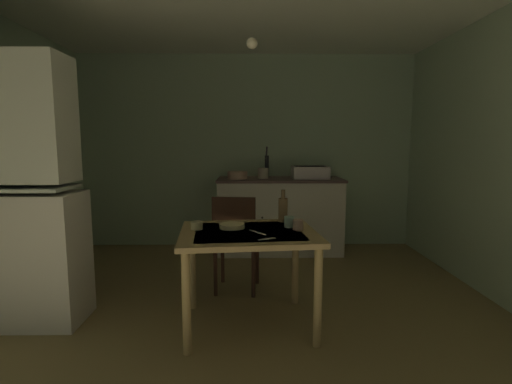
# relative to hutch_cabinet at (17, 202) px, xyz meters

# --- Properties ---
(ground_plane) EXTENTS (5.34, 5.34, 0.00)m
(ground_plane) POSITION_rel_hutch_cabinet_xyz_m (1.68, 0.04, -0.93)
(ground_plane) COLOR olive
(wall_back) EXTENTS (4.39, 0.10, 2.48)m
(wall_back) POSITION_rel_hutch_cabinet_xyz_m (1.68, 2.26, 0.31)
(wall_back) COLOR #ADC8AC
(wall_back) RESTS_ON ground
(hutch_cabinet) EXTENTS (0.90, 0.45, 1.99)m
(hutch_cabinet) POSITION_rel_hutch_cabinet_xyz_m (0.00, 0.00, 0.00)
(hutch_cabinet) COLOR silver
(hutch_cabinet) RESTS_ON ground
(counter_cabinet) EXTENTS (1.54, 0.64, 0.92)m
(counter_cabinet) POSITION_rel_hutch_cabinet_xyz_m (2.09, 1.89, -0.47)
(counter_cabinet) COLOR silver
(counter_cabinet) RESTS_ON ground
(sink_basin) EXTENTS (0.44, 0.34, 0.15)m
(sink_basin) POSITION_rel_hutch_cabinet_xyz_m (2.46, 1.89, 0.07)
(sink_basin) COLOR white
(sink_basin) RESTS_ON counter_cabinet
(hand_pump) EXTENTS (0.05, 0.27, 0.39)m
(hand_pump) POSITION_rel_hutch_cabinet_xyz_m (1.93, 1.94, 0.16)
(hand_pump) COLOR #232328
(hand_pump) RESTS_ON counter_cabinet
(mixing_bowl_counter) EXTENTS (0.24, 0.24, 0.09)m
(mixing_bowl_counter) POSITION_rel_hutch_cabinet_xyz_m (1.57, 1.84, 0.04)
(mixing_bowl_counter) COLOR tan
(mixing_bowl_counter) RESTS_ON counter_cabinet
(stoneware_crock) EXTENTS (0.13, 0.13, 0.13)m
(stoneware_crock) POSITION_rel_hutch_cabinet_xyz_m (1.88, 1.91, 0.06)
(stoneware_crock) COLOR beige
(stoneware_crock) RESTS_ON counter_cabinet
(dining_table) EXTENTS (1.06, 0.92, 0.72)m
(dining_table) POSITION_rel_hutch_cabinet_xyz_m (1.71, -0.09, -0.31)
(dining_table) COLOR tan
(dining_table) RESTS_ON ground
(chair_far_side) EXTENTS (0.44, 0.44, 0.90)m
(chair_far_side) POSITION_rel_hutch_cabinet_xyz_m (1.59, 0.56, -0.45)
(chair_far_side) COLOR #3B231A
(chair_far_side) RESTS_ON ground
(serving_bowl_wide) EXTENTS (0.19, 0.19, 0.03)m
(serving_bowl_wide) POSITION_rel_hutch_cabinet_xyz_m (1.59, 0.02, -0.19)
(serving_bowl_wide) COLOR beige
(serving_bowl_wide) RESTS_ON dining_table
(mug_tall) EXTENTS (0.08, 0.08, 0.08)m
(mug_tall) POSITION_rel_hutch_cabinet_xyz_m (2.02, 0.04, -0.17)
(mug_tall) COLOR #ADD1C1
(mug_tall) RESTS_ON dining_table
(teacup_mint) EXTENTS (0.08, 0.08, 0.07)m
(teacup_mint) POSITION_rel_hutch_cabinet_xyz_m (2.08, -0.04, -0.17)
(teacup_mint) COLOR tan
(teacup_mint) RESTS_ON dining_table
(teacup_cream) EXTENTS (0.09, 0.09, 0.06)m
(teacup_cream) POSITION_rel_hutch_cabinet_xyz_m (1.33, -0.02, -0.18)
(teacup_cream) COLOR beige
(teacup_cream) RESTS_ON dining_table
(glass_bottle) EXTENTS (0.07, 0.07, 0.26)m
(glass_bottle) POSITION_rel_hutch_cabinet_xyz_m (1.99, 0.25, -0.10)
(glass_bottle) COLOR olive
(glass_bottle) RESTS_ON dining_table
(table_knife) EXTENTS (0.11, 0.16, 0.00)m
(table_knife) POSITION_rel_hutch_cabinet_xyz_m (1.78, -0.14, -0.21)
(table_knife) COLOR silver
(table_knife) RESTS_ON dining_table
(teaspoon_near_bowl) EXTENTS (0.12, 0.07, 0.00)m
(teaspoon_near_bowl) POSITION_rel_hutch_cabinet_xyz_m (1.83, -0.33, -0.21)
(teaspoon_near_bowl) COLOR beige
(teaspoon_near_bowl) RESTS_ON dining_table
(pendant_bulb) EXTENTS (0.08, 0.08, 0.08)m
(pendant_bulb) POSITION_rel_hutch_cabinet_xyz_m (1.74, -0.02, 1.12)
(pendant_bulb) COLOR #F9EFCC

